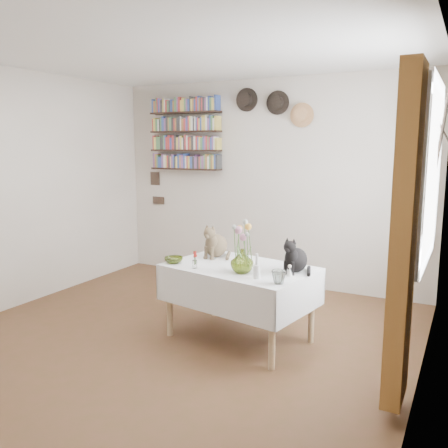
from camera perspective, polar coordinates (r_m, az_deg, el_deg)
The scene contains 16 objects.
room at distance 3.89m, azimuth -7.82°, elevation 2.55°, with size 4.08×4.58×2.58m.
window at distance 3.96m, azimuth 23.61°, elevation 4.09°, with size 0.12×1.52×1.32m.
curtain at distance 3.09m, azimuth 20.82°, elevation -1.67°, with size 0.12×0.38×2.10m, color brown.
dining_table at distance 4.19m, azimuth 1.86°, elevation -7.28°, with size 1.37×1.01×0.67m.
tabby_cat at distance 4.47m, azimuth -0.95°, elevation -1.87°, with size 0.22×0.28×0.33m, color brown, non-canonical shape.
black_cat at distance 3.99m, azimuth 8.66°, elevation -3.52°, with size 0.21×0.26×0.31m, color black, non-canonical shape.
flower_vase at distance 3.93m, azimuth 2.19°, elevation -4.46°, with size 0.19×0.19×0.20m, color #94AA3C.
green_bowl at distance 4.29m, azimuth -6.07°, elevation -4.32°, with size 0.17×0.17×0.05m, color #94AA3C.
drinking_glass at distance 3.65m, azimuth 6.61°, elevation -6.36°, with size 0.11×0.11×0.10m, color white.
candlestick at distance 3.77m, azimuth 3.96°, elevation -5.57°, with size 0.06×0.06×0.20m.
berry_jar at distance 4.07m, azimuth -3.55°, elevation -4.29°, with size 0.04×0.04×0.17m.
porcelain_figurine at distance 3.88m, azimuth 7.90°, elevation -5.63°, with size 0.05×0.05×0.10m.
flower_bouquet at distance 3.88m, azimuth 2.28°, elevation -1.00°, with size 0.17×0.13×0.39m.
bookshelf_unit at distance 6.27m, azimuth -4.66°, elevation 10.67°, with size 1.00×0.16×0.91m.
wall_hats at distance 5.75m, azimuth 6.06°, elevation 13.98°, with size 0.98×0.09×0.48m.
wall_art_plaques at distance 6.65m, azimuth -8.13°, elevation 4.35°, with size 0.21×0.02×0.44m.
Camera 1 is at (2.24, -3.14, 1.72)m, focal length 38.00 mm.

